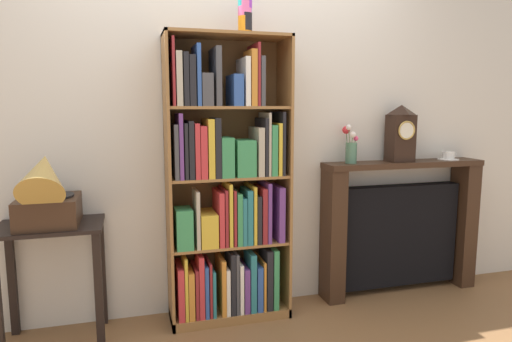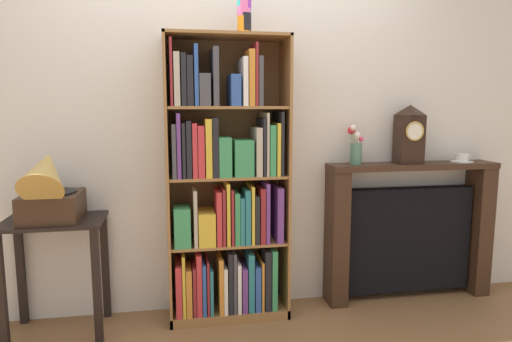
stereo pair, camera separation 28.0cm
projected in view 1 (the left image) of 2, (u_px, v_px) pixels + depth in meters
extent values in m
cube|color=brown|center=(232.00, 322.00, 2.95)|extent=(8.08, 6.40, 0.02)
cube|color=silver|center=(240.00, 118.00, 3.05)|extent=(5.08, 0.08, 2.63)
cube|color=olive|center=(168.00, 184.00, 2.78)|extent=(0.02, 0.31, 1.83)
cube|color=olive|center=(284.00, 178.00, 2.99)|extent=(0.02, 0.31, 1.83)
cube|color=brown|center=(223.00, 177.00, 3.03)|extent=(0.78, 0.01, 1.83)
cube|color=olive|center=(227.00, 36.00, 2.76)|extent=(0.78, 0.31, 0.02)
cube|color=olive|center=(229.00, 311.00, 3.01)|extent=(0.78, 0.31, 0.06)
cube|color=#C63338|center=(179.00, 290.00, 2.88)|extent=(0.04, 0.25, 0.34)
cube|color=gold|center=(185.00, 285.00, 2.86)|extent=(0.02, 0.21, 0.40)
cube|color=orange|center=(190.00, 292.00, 2.88)|extent=(0.04, 0.21, 0.31)
cube|color=maroon|center=(195.00, 290.00, 2.90)|extent=(0.02, 0.23, 0.32)
cube|color=#C63338|center=(200.00, 284.00, 2.89)|extent=(0.03, 0.21, 0.40)
cube|color=#2D519E|center=(204.00, 287.00, 2.92)|extent=(0.02, 0.24, 0.34)
cube|color=maroon|center=(208.00, 286.00, 2.92)|extent=(0.02, 0.23, 0.35)
cube|color=teal|center=(212.00, 290.00, 2.92)|extent=(0.02, 0.21, 0.30)
cube|color=orange|center=(221.00, 283.00, 2.95)|extent=(0.03, 0.25, 0.37)
cube|color=white|center=(225.00, 288.00, 2.94)|extent=(0.02, 0.22, 0.31)
cube|color=black|center=(230.00, 280.00, 2.94)|extent=(0.03, 0.21, 0.40)
cube|color=#424247|center=(234.00, 280.00, 2.96)|extent=(0.02, 0.23, 0.40)
cube|color=white|center=(238.00, 283.00, 2.99)|extent=(0.02, 0.26, 0.33)
cube|color=#663884|center=(243.00, 285.00, 2.99)|extent=(0.03, 0.25, 0.30)
cube|color=teal|center=(250.00, 279.00, 2.98)|extent=(0.04, 0.21, 0.39)
cube|color=#2D519E|center=(256.00, 285.00, 3.00)|extent=(0.04, 0.20, 0.30)
cube|color=orange|center=(260.00, 281.00, 3.03)|extent=(0.02, 0.26, 0.33)
cube|color=black|center=(266.00, 277.00, 3.01)|extent=(0.04, 0.21, 0.40)
cube|color=#388E56|center=(272.00, 275.00, 3.03)|extent=(0.04, 0.23, 0.40)
cube|color=olive|center=(229.00, 242.00, 2.95)|extent=(0.74, 0.29, 0.02)
cube|color=#388E56|center=(184.00, 228.00, 2.79)|extent=(0.10, 0.17, 0.25)
cube|color=#B2A893|center=(196.00, 218.00, 2.82)|extent=(0.02, 0.21, 0.36)
cube|color=gold|center=(207.00, 228.00, 2.87)|extent=(0.11, 0.24, 0.21)
cube|color=#C63338|center=(218.00, 217.00, 2.88)|extent=(0.03, 0.25, 0.35)
cube|color=maroon|center=(223.00, 216.00, 2.88)|extent=(0.02, 0.23, 0.36)
cube|color=gold|center=(227.00, 212.00, 2.89)|extent=(0.02, 0.25, 0.40)
cube|color=maroon|center=(232.00, 215.00, 2.89)|extent=(0.02, 0.23, 0.36)
cube|color=#388E56|center=(236.00, 217.00, 2.90)|extent=(0.03, 0.22, 0.33)
cube|color=teal|center=(240.00, 218.00, 2.93)|extent=(0.03, 0.27, 0.30)
cube|color=teal|center=(246.00, 215.00, 2.92)|extent=(0.03, 0.22, 0.35)
cube|color=gold|center=(250.00, 212.00, 2.94)|extent=(0.02, 0.26, 0.37)
cube|color=black|center=(255.00, 217.00, 2.93)|extent=(0.03, 0.21, 0.31)
cube|color=maroon|center=(260.00, 213.00, 2.95)|extent=(0.03, 0.23, 0.36)
cube|color=#663884|center=(264.00, 210.00, 2.97)|extent=(0.02, 0.26, 0.39)
cube|color=#663884|center=(277.00, 212.00, 2.98)|extent=(0.04, 0.23, 0.36)
cube|color=olive|center=(228.00, 176.00, 2.88)|extent=(0.74, 0.29, 0.02)
cube|color=#424247|center=(175.00, 151.00, 2.75)|extent=(0.02, 0.26, 0.33)
cube|color=#663884|center=(179.00, 146.00, 2.75)|extent=(0.02, 0.26, 0.40)
cube|color=black|center=(185.00, 151.00, 2.74)|extent=(0.02, 0.21, 0.34)
cube|color=black|center=(189.00, 149.00, 2.76)|extent=(0.03, 0.24, 0.35)
cube|color=#C63338|center=(196.00, 151.00, 2.76)|extent=(0.03, 0.20, 0.34)
cube|color=#C63338|center=(201.00, 151.00, 2.79)|extent=(0.04, 0.24, 0.32)
cube|color=gold|center=(208.00, 148.00, 2.80)|extent=(0.04, 0.25, 0.36)
cube|color=black|center=(216.00, 147.00, 2.79)|extent=(0.04, 0.21, 0.37)
cube|color=#388E56|center=(225.00, 157.00, 2.82)|extent=(0.08, 0.21, 0.25)
cube|color=#388E56|center=(243.00, 158.00, 2.84)|extent=(0.12, 0.20, 0.23)
cube|color=#B2A893|center=(256.00, 151.00, 2.89)|extent=(0.04, 0.25, 0.31)
cube|color=black|center=(261.00, 146.00, 2.90)|extent=(0.02, 0.26, 0.36)
cube|color=#B2A893|center=(265.00, 144.00, 2.89)|extent=(0.02, 0.24, 0.40)
cube|color=#388E56|center=(269.00, 149.00, 2.91)|extent=(0.04, 0.25, 0.32)
cube|color=gold|center=(274.00, 148.00, 2.93)|extent=(0.02, 0.26, 0.33)
cube|color=black|center=(278.00, 143.00, 2.93)|extent=(0.02, 0.25, 0.40)
cube|color=olive|center=(227.00, 108.00, 2.82)|extent=(0.74, 0.29, 0.02)
cube|color=maroon|center=(172.00, 73.00, 2.68)|extent=(0.02, 0.24, 0.40)
cube|color=#B2A893|center=(178.00, 79.00, 2.68)|extent=(0.04, 0.23, 0.32)
cube|color=black|center=(184.00, 80.00, 2.70)|extent=(0.03, 0.24, 0.31)
cube|color=black|center=(190.00, 81.00, 2.71)|extent=(0.04, 0.25, 0.30)
cube|color=#2D519E|center=(196.00, 76.00, 2.72)|extent=(0.02, 0.25, 0.36)
cube|color=#424247|center=(206.00, 90.00, 2.72)|extent=(0.07, 0.19, 0.19)
cube|color=#424247|center=(215.00, 77.00, 2.76)|extent=(0.03, 0.26, 0.35)
cube|color=#2D519E|center=(235.00, 91.00, 2.79)|extent=(0.06, 0.24, 0.19)
cube|color=white|center=(243.00, 82.00, 2.81)|extent=(0.03, 0.26, 0.30)
cube|color=orange|center=(250.00, 79.00, 2.79)|extent=(0.04, 0.21, 0.34)
cube|color=maroon|center=(254.00, 76.00, 2.82)|extent=(0.02, 0.26, 0.38)
cube|color=#424247|center=(259.00, 82.00, 2.81)|extent=(0.03, 0.20, 0.30)
cylinder|color=orange|center=(245.00, 25.00, 2.74)|extent=(0.08, 0.08, 0.10)
cylinder|color=black|center=(245.00, 22.00, 2.74)|extent=(0.08, 0.08, 0.10)
cylinder|color=purple|center=(245.00, 19.00, 2.74)|extent=(0.08, 0.08, 0.10)
cylinder|color=pink|center=(245.00, 16.00, 2.74)|extent=(0.08, 0.08, 0.10)
cylinder|color=pink|center=(245.00, 12.00, 2.74)|extent=(0.08, 0.08, 0.10)
cylinder|color=pink|center=(245.00, 9.00, 2.73)|extent=(0.08, 0.08, 0.10)
cylinder|color=blue|center=(245.00, 6.00, 2.73)|extent=(0.08, 0.08, 0.10)
cylinder|color=#28B2B7|center=(245.00, 3.00, 2.73)|extent=(0.08, 0.08, 0.10)
cylinder|color=purple|center=(245.00, 0.00, 2.72)|extent=(0.08, 0.08, 0.10)
cube|color=black|center=(50.00, 226.00, 2.58)|extent=(0.58, 0.40, 0.02)
cube|color=black|center=(99.00, 292.00, 2.54)|extent=(0.04, 0.04, 0.70)
cube|color=black|center=(12.00, 280.00, 2.73)|extent=(0.04, 0.04, 0.70)
cube|color=black|center=(102.00, 271.00, 2.87)|extent=(0.04, 0.04, 0.70)
cube|color=#382316|center=(49.00, 211.00, 2.57)|extent=(0.33, 0.35, 0.16)
cylinder|color=black|center=(48.00, 196.00, 2.56)|extent=(0.28, 0.28, 0.01)
cylinder|color=#B79347|center=(46.00, 194.00, 2.51)|extent=(0.03, 0.03, 0.06)
cone|color=#B79347|center=(43.00, 174.00, 2.43)|extent=(0.25, 0.38, 0.37)
cube|color=#382316|center=(404.00, 164.00, 3.28)|extent=(1.23, 0.22, 0.04)
cube|color=#382316|center=(333.00, 236.00, 3.20)|extent=(0.12, 0.20, 0.95)
cube|color=#382316|center=(463.00, 225.00, 3.50)|extent=(0.12, 0.20, 0.95)
cube|color=black|center=(398.00, 235.00, 3.39)|extent=(0.95, 0.11, 0.76)
cube|color=black|center=(400.00, 138.00, 3.24)|extent=(0.18, 0.14, 0.34)
pyramid|color=black|center=(402.00, 110.00, 3.21)|extent=(0.18, 0.14, 0.07)
cylinder|color=silver|center=(407.00, 130.00, 3.16)|extent=(0.12, 0.01, 0.12)
torus|color=#B79347|center=(407.00, 130.00, 3.16)|extent=(0.13, 0.01, 0.13)
cylinder|color=#4C7A60|center=(351.00, 153.00, 3.15)|extent=(0.08, 0.08, 0.15)
cylinder|color=#4C753D|center=(350.00, 144.00, 3.14)|extent=(0.05, 0.03, 0.24)
sphere|color=silver|center=(349.00, 127.00, 3.10)|extent=(0.04, 0.04, 0.04)
cylinder|color=#4C753D|center=(353.00, 150.00, 3.15)|extent=(0.04, 0.02, 0.16)
sphere|color=#EA4275|center=(356.00, 138.00, 3.14)|extent=(0.03, 0.03, 0.03)
cylinder|color=#4C753D|center=(351.00, 148.00, 3.13)|extent=(0.01, 0.02, 0.19)
sphere|color=silver|center=(353.00, 135.00, 3.11)|extent=(0.04, 0.04, 0.04)
cylinder|color=#4C753D|center=(347.00, 146.00, 3.17)|extent=(0.01, 0.05, 0.22)
sphere|color=red|center=(346.00, 130.00, 3.17)|extent=(0.06, 0.06, 0.06)
cylinder|color=white|center=(448.00, 159.00, 3.38)|extent=(0.16, 0.16, 0.01)
cylinder|color=white|center=(448.00, 155.00, 3.37)|extent=(0.09, 0.09, 0.05)
torus|color=white|center=(455.00, 155.00, 3.39)|extent=(0.04, 0.01, 0.04)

